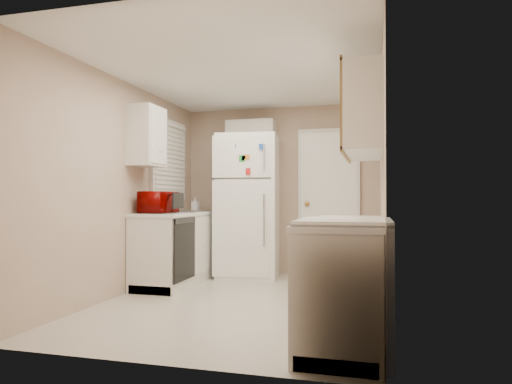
# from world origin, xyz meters

# --- Properties ---
(floor) EXTENTS (3.80, 3.80, 0.00)m
(floor) POSITION_xyz_m (0.00, 0.00, 0.00)
(floor) COLOR beige
(floor) RESTS_ON ground
(ceiling) EXTENTS (3.80, 3.80, 0.00)m
(ceiling) POSITION_xyz_m (0.00, 0.00, 2.40)
(ceiling) COLOR white
(ceiling) RESTS_ON floor
(wall_left) EXTENTS (3.80, 3.80, 0.00)m
(wall_left) POSITION_xyz_m (-1.40, 0.00, 1.20)
(wall_left) COLOR tan
(wall_left) RESTS_ON floor
(wall_right) EXTENTS (3.80, 3.80, 0.00)m
(wall_right) POSITION_xyz_m (1.40, 0.00, 1.20)
(wall_right) COLOR tan
(wall_right) RESTS_ON floor
(wall_back) EXTENTS (2.80, 2.80, 0.00)m
(wall_back) POSITION_xyz_m (0.00, 1.90, 1.20)
(wall_back) COLOR tan
(wall_back) RESTS_ON floor
(wall_front) EXTENTS (2.80, 2.80, 0.00)m
(wall_front) POSITION_xyz_m (0.00, -1.90, 1.20)
(wall_front) COLOR tan
(wall_front) RESTS_ON floor
(left_counter) EXTENTS (0.60, 1.80, 0.90)m
(left_counter) POSITION_xyz_m (-1.10, 0.90, 0.45)
(left_counter) COLOR silver
(left_counter) RESTS_ON floor
(dishwasher) EXTENTS (0.03, 0.58, 0.72)m
(dishwasher) POSITION_xyz_m (-0.81, 0.30, 0.49)
(dishwasher) COLOR black
(dishwasher) RESTS_ON floor
(sink) EXTENTS (0.54, 0.74, 0.16)m
(sink) POSITION_xyz_m (-1.10, 1.05, 0.86)
(sink) COLOR gray
(sink) RESTS_ON left_counter
(microwave) EXTENTS (0.47, 0.26, 0.31)m
(microwave) POSITION_xyz_m (-1.15, 0.33, 1.05)
(microwave) COLOR #7E0301
(microwave) RESTS_ON left_counter
(soap_bottle) EXTENTS (0.09, 0.09, 0.20)m
(soap_bottle) POSITION_xyz_m (-1.15, 1.46, 1.00)
(soap_bottle) COLOR silver
(soap_bottle) RESTS_ON left_counter
(window_blinds) EXTENTS (0.10, 0.98, 1.08)m
(window_blinds) POSITION_xyz_m (-1.36, 1.05, 1.60)
(window_blinds) COLOR silver
(window_blinds) RESTS_ON wall_left
(upper_cabinet_left) EXTENTS (0.30, 0.45, 0.70)m
(upper_cabinet_left) POSITION_xyz_m (-1.25, 0.22, 1.80)
(upper_cabinet_left) COLOR silver
(upper_cabinet_left) RESTS_ON wall_left
(refrigerator) EXTENTS (0.88, 0.86, 1.94)m
(refrigerator) POSITION_xyz_m (-0.37, 1.50, 0.97)
(refrigerator) COLOR white
(refrigerator) RESTS_ON floor
(cabinet_over_fridge) EXTENTS (0.70, 0.30, 0.40)m
(cabinet_over_fridge) POSITION_xyz_m (-0.40, 1.75, 2.00)
(cabinet_over_fridge) COLOR silver
(cabinet_over_fridge) RESTS_ON wall_back
(interior_door) EXTENTS (0.86, 0.06, 2.08)m
(interior_door) POSITION_xyz_m (0.70, 1.86, 1.02)
(interior_door) COLOR white
(interior_door) RESTS_ON floor
(right_counter) EXTENTS (0.60, 2.00, 0.90)m
(right_counter) POSITION_xyz_m (1.10, -0.80, 0.45)
(right_counter) COLOR silver
(right_counter) RESTS_ON floor
(stove) EXTENTS (0.64, 0.78, 0.94)m
(stove) POSITION_xyz_m (1.13, -1.38, 0.47)
(stove) COLOR white
(stove) RESTS_ON floor
(upper_cabinet_right) EXTENTS (0.30, 1.20, 0.70)m
(upper_cabinet_right) POSITION_xyz_m (1.25, -0.50, 1.80)
(upper_cabinet_right) COLOR silver
(upper_cabinet_right) RESTS_ON wall_right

